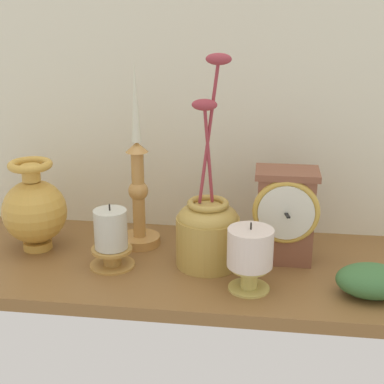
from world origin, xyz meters
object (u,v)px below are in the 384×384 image
(mantel_clock, at_px, (285,215))
(pillar_candle_near_clock, at_px, (111,238))
(candlestick_tall_left, at_px, (138,191))
(brass_vase_jar, at_px, (208,228))
(pillar_candle_front, at_px, (250,254))
(brass_vase_bulbous, at_px, (34,209))

(mantel_clock, height_order, pillar_candle_near_clock, mantel_clock)
(candlestick_tall_left, xyz_separation_m, brass_vase_jar, (0.15, -0.07, -0.04))
(candlestick_tall_left, bearing_deg, brass_vase_jar, -26.29)
(brass_vase_jar, distance_m, pillar_candle_front, 0.12)
(brass_vase_bulbous, bearing_deg, mantel_clock, 1.34)
(pillar_candle_near_clock, bearing_deg, candlestick_tall_left, 74.17)
(candlestick_tall_left, height_order, brass_vase_jar, brass_vase_jar)
(mantel_clock, distance_m, pillar_candle_near_clock, 0.33)
(candlestick_tall_left, bearing_deg, mantel_clock, -7.20)
(candlestick_tall_left, height_order, pillar_candle_front, candlestick_tall_left)
(mantel_clock, height_order, candlestick_tall_left, candlestick_tall_left)
(pillar_candle_near_clock, bearing_deg, mantel_clock, 11.99)
(candlestick_tall_left, bearing_deg, pillar_candle_front, -35.03)
(candlestick_tall_left, distance_m, brass_vase_jar, 0.17)
(mantel_clock, xyz_separation_m, brass_vase_jar, (-0.14, -0.04, -0.02))
(brass_vase_bulbous, height_order, pillar_candle_near_clock, brass_vase_bulbous)
(mantel_clock, height_order, pillar_candle_front, mantel_clock)
(mantel_clock, xyz_separation_m, pillar_candle_front, (-0.06, -0.12, -0.03))
(pillar_candle_front, bearing_deg, candlestick_tall_left, 144.97)
(mantel_clock, relative_size, pillar_candle_front, 1.45)
(candlestick_tall_left, distance_m, pillar_candle_front, 0.28)
(candlestick_tall_left, xyz_separation_m, brass_vase_bulbous, (-0.20, -0.05, -0.03))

